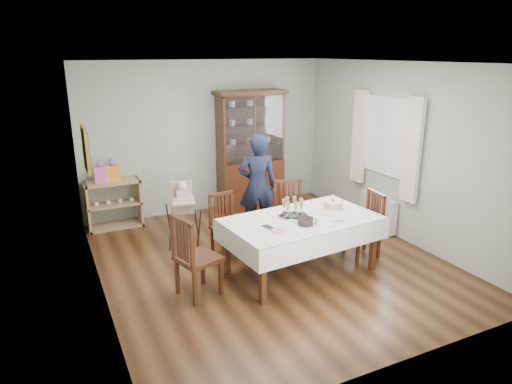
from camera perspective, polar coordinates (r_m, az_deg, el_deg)
floor at (r=6.54m, az=1.73°, el=-8.53°), size 5.00×5.00×0.00m
room_shell at (r=6.46m, az=-0.30°, el=7.12°), size 5.00×5.00×5.00m
dining_table at (r=6.10m, az=5.65°, el=-6.60°), size 2.10×1.33×0.76m
china_cabinet at (r=8.42m, az=-0.69°, el=5.47°), size 1.30×0.48×2.18m
sideboard at (r=7.95m, az=-17.32°, el=-1.45°), size 0.90×0.38×0.80m
picture_frame at (r=6.16m, az=-20.53°, el=5.00°), size 0.04×0.48×0.58m
window at (r=7.52m, az=16.09°, el=6.68°), size 0.04×1.02×1.22m
curtain_left at (r=7.05m, az=18.96°, el=4.93°), size 0.07×0.30×1.55m
curtain_right at (r=7.96m, az=12.77°, el=6.76°), size 0.07×0.30×1.55m
radiator at (r=7.79m, az=15.00°, el=-2.40°), size 0.10×0.80×0.55m
chair_far_left at (r=6.60m, az=-3.62°, el=-5.73°), size 0.46×0.46×0.91m
chair_far_right at (r=6.90m, az=4.24°, el=-4.45°), size 0.55×0.55×1.00m
chair_end_left at (r=5.60m, az=-7.35°, el=-9.84°), size 0.57×0.57×1.03m
chair_end_right at (r=6.76m, az=13.23°, el=-5.51°), size 0.45×0.45×0.94m
woman at (r=7.11m, az=0.20°, el=0.78°), size 0.70×0.58×1.65m
high_chair at (r=7.03m, az=-9.06°, el=-3.40°), size 0.52×0.52×0.99m
champagne_tray at (r=5.99m, az=4.63°, el=-2.42°), size 0.39×0.39×0.24m
birthday_cake at (r=6.35m, az=9.62°, el=-1.63°), size 0.29×0.29×0.20m
plate_stack_dark at (r=5.73m, az=6.20°, el=-3.65°), size 0.23×0.23×0.09m
plate_stack_white at (r=5.78m, az=8.52°, el=-3.53°), size 0.31×0.31×0.10m
napkin_stack at (r=5.49m, az=2.83°, el=-4.93°), size 0.20×0.20×0.02m
cutlery at (r=5.61m, az=1.19°, el=-4.46°), size 0.15×0.19×0.01m
cake_knife at (r=5.90m, az=9.80°, el=-3.60°), size 0.28×0.10×0.01m
gift_bag_pink at (r=7.76m, az=-18.83°, el=2.28°), size 0.21×0.14×0.36m
gift_bag_orange at (r=7.78m, az=-17.40°, el=2.52°), size 0.23×0.19×0.38m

